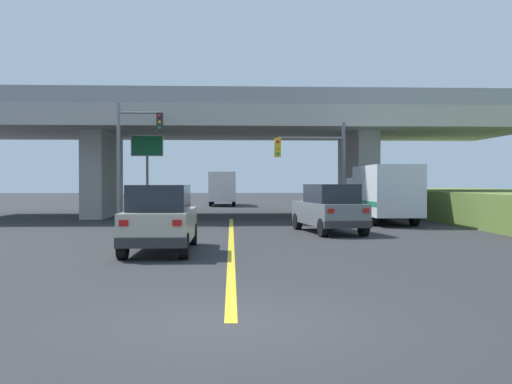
% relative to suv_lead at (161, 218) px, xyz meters
% --- Properties ---
extents(ground, '(160.00, 160.00, 0.00)m').
position_rel_suv_lead_xyz_m(ground, '(2.12, 18.73, -1.01)').
color(ground, '#2B2B2D').
extents(overpass_bridge, '(35.20, 10.88, 7.16)m').
position_rel_suv_lead_xyz_m(overpass_bridge, '(2.12, 18.73, 4.21)').
color(overpass_bridge, '#A8A59E').
rests_on(overpass_bridge, ground).
extents(lane_divider_stripe, '(0.20, 25.03, 0.01)m').
position_rel_suv_lead_xyz_m(lane_divider_stripe, '(2.12, 3.44, -1.01)').
color(lane_divider_stripe, yellow).
rests_on(lane_divider_stripe, ground).
extents(suv_lead, '(1.92, 4.78, 2.02)m').
position_rel_suv_lead_xyz_m(suv_lead, '(0.00, 0.00, 0.00)').
color(suv_lead, '#B7B29E').
rests_on(suv_lead, ground).
extents(suv_crossing, '(2.60, 5.06, 2.02)m').
position_rel_suv_lead_xyz_m(suv_crossing, '(6.18, 6.42, 0.00)').
color(suv_crossing, slate).
rests_on(suv_crossing, ground).
extents(box_truck, '(2.33, 7.49, 2.93)m').
position_rel_suv_lead_xyz_m(box_truck, '(9.93, 12.32, 0.55)').
color(box_truck, silver).
rests_on(box_truck, ground).
extents(traffic_signal_nearside, '(3.61, 0.36, 5.17)m').
position_rel_suv_lead_xyz_m(traffic_signal_nearside, '(6.56, 11.96, 2.23)').
color(traffic_signal_nearside, '#56595E').
rests_on(traffic_signal_nearside, ground).
extents(traffic_signal_farside, '(2.34, 0.36, 6.13)m').
position_rel_suv_lead_xyz_m(traffic_signal_farside, '(-2.90, 12.33, 2.89)').
color(traffic_signal_farside, slate).
rests_on(traffic_signal_farside, ground).
extents(highway_sign, '(1.86, 0.17, 4.98)m').
position_rel_suv_lead_xyz_m(highway_sign, '(-2.74, 16.51, 2.71)').
color(highway_sign, slate).
rests_on(highway_sign, ground).
extents(semi_truck_distant, '(2.33, 7.47, 3.00)m').
position_rel_suv_lead_xyz_m(semi_truck_distant, '(1.33, 35.67, 0.58)').
color(semi_truck_distant, navy).
rests_on(semi_truck_distant, ground).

